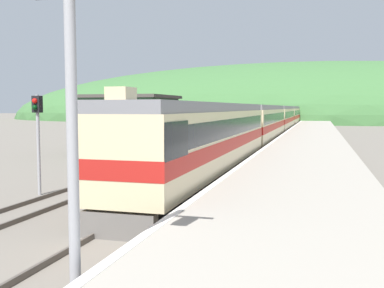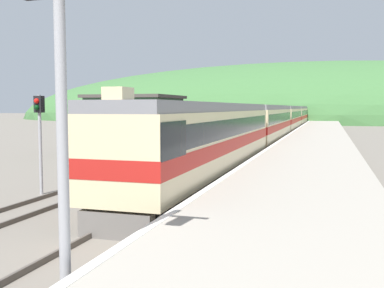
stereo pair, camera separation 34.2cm
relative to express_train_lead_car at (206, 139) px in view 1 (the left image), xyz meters
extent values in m
cube|color=#4C443D|center=(-0.72, 49.34, -2.09)|extent=(0.08, 180.00, 0.16)
cube|color=#4C443D|center=(0.72, 49.34, -2.09)|extent=(0.08, 180.00, 0.16)
cube|color=#4C443D|center=(-5.38, 49.34, -2.09)|extent=(0.08, 180.00, 0.16)
cube|color=#4C443D|center=(-3.95, 49.34, -2.09)|extent=(0.08, 180.00, 0.16)
cube|color=#9E9689|center=(4.67, 29.34, -1.68)|extent=(5.91, 140.00, 0.98)
cube|color=silver|center=(1.83, 29.34, -1.18)|extent=(0.24, 140.00, 0.01)
ellipsoid|color=#3D6B38|center=(0.00, 117.55, -2.17)|extent=(191.48, 86.17, 33.89)
cube|color=#385B42|center=(-9.05, 11.62, 0.07)|extent=(5.94, 6.28, 4.48)
cube|color=#47423D|center=(-9.05, 11.62, 2.43)|extent=(6.44, 6.78, 0.24)
cube|color=black|center=(0.00, 0.23, -1.74)|extent=(2.37, 19.81, 0.85)
cube|color=beige|center=(0.00, 0.23, 0.04)|extent=(2.88, 21.07, 2.71)
cube|color=red|center=(0.00, 0.23, -0.18)|extent=(2.91, 21.09, 0.60)
cube|color=black|center=(0.00, 0.23, 0.63)|extent=(2.91, 19.81, 0.81)
cube|color=slate|center=(0.00, 0.23, 1.59)|extent=(2.71, 21.07, 0.40)
cube|color=black|center=(0.00, -9.17, 0.63)|extent=(2.92, 2.20, 1.08)
cube|color=beige|center=(0.00, -9.85, 1.97)|extent=(0.64, 0.80, 0.36)
cube|color=slate|center=(0.00, -10.10, -1.78)|extent=(2.25, 0.40, 0.77)
cube|color=black|center=(0.00, 21.99, -1.74)|extent=(2.37, 19.40, 0.85)
cube|color=beige|center=(0.00, 21.99, 0.04)|extent=(2.88, 20.64, 2.71)
cube|color=red|center=(0.00, 21.99, -0.18)|extent=(2.91, 20.66, 0.60)
cube|color=black|center=(0.00, 21.99, 0.63)|extent=(2.91, 19.40, 0.81)
cube|color=slate|center=(0.00, 21.99, 1.59)|extent=(2.71, 20.64, 0.40)
cube|color=black|center=(0.00, 43.54, -1.74)|extent=(2.37, 19.40, 0.85)
cube|color=beige|center=(0.00, 43.54, 0.04)|extent=(2.88, 20.64, 2.71)
cube|color=red|center=(0.00, 43.54, -0.18)|extent=(2.91, 20.66, 0.60)
cube|color=black|center=(0.00, 43.54, 0.63)|extent=(2.91, 19.40, 0.81)
cube|color=slate|center=(0.00, 43.54, 1.59)|extent=(2.71, 20.64, 0.40)
cube|color=black|center=(0.00, 65.08, -1.74)|extent=(2.37, 19.40, 0.85)
cube|color=beige|center=(0.00, 65.08, 0.04)|extent=(2.88, 20.64, 2.71)
cube|color=red|center=(0.00, 65.08, -0.18)|extent=(2.91, 20.66, 0.60)
cube|color=black|center=(0.00, 65.08, 0.63)|extent=(2.91, 19.40, 0.81)
cube|color=slate|center=(0.00, 65.08, 1.59)|extent=(2.71, 20.64, 0.40)
cube|color=black|center=(0.00, 86.62, -1.74)|extent=(2.37, 19.40, 0.85)
cube|color=beige|center=(0.00, 86.62, 0.04)|extent=(2.88, 20.64, 2.71)
cube|color=red|center=(0.00, 86.62, -0.18)|extent=(2.91, 20.66, 0.60)
cube|color=black|center=(0.00, 86.62, 0.63)|extent=(2.91, 19.40, 0.81)
cube|color=slate|center=(0.00, 86.62, 1.59)|extent=(2.71, 20.64, 0.40)
cylinder|color=#9E9EA3|center=(1.30, -14.69, 1.66)|extent=(0.20, 0.20, 7.65)
cylinder|color=#9E9EA3|center=(-6.07, -5.08, -0.02)|extent=(0.14, 0.14, 4.29)
cube|color=black|center=(-6.07, -5.08, 1.72)|extent=(0.36, 0.28, 0.71)
sphere|color=red|center=(-6.07, -5.26, 1.85)|extent=(0.22, 0.22, 0.22)
sphere|color=black|center=(-6.07, -5.26, 1.58)|extent=(0.22, 0.22, 0.22)
camera|label=1|loc=(5.43, -21.61, 1.58)|focal=42.00mm
camera|label=2|loc=(5.76, -21.51, 1.58)|focal=42.00mm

